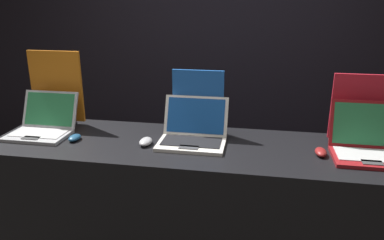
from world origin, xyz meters
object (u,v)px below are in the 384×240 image
Objects in this scene: promo_stand_middle at (198,103)px; laptop_back at (366,144)px; laptop_middle at (193,133)px; promo_stand_front at (57,89)px; laptop_front at (43,125)px; promo_stand_back at (361,111)px; mouse_middle at (146,142)px; mouse_front at (75,138)px; mouse_back at (321,152)px.

promo_stand_middle reaches higher than laptop_back.
promo_stand_front is at bearing 168.87° from laptop_middle.
laptop_front is at bearing -168.11° from promo_stand_middle.
promo_stand_front is 1.27× the size of laptop_middle.
laptop_back is (1.89, -0.01, 0.01)m from laptop_front.
promo_stand_back is at bearing 5.46° from laptop_front.
mouse_middle is at bearing -134.94° from promo_stand_middle.
promo_stand_front is at bearing 158.09° from mouse_middle.
mouse_front is 0.21× the size of promo_stand_front.
mouse_front is 0.44m from mouse_middle.
laptop_front is 1.66m from mouse_back.
laptop_middle is 0.95m from laptop_back.
promo_stand_front is at bearing 130.95° from mouse_front.
promo_stand_back is (0.95, 0.16, 0.14)m from laptop_middle.
laptop_front is 0.95m from laptop_middle.
mouse_middle is 0.33× the size of laptop_back.
laptop_front is 0.26m from mouse_front.
mouse_back is at bearing 1.17° from mouse_middle.
laptop_back is at bearing -1.82° from laptop_middle.
promo_stand_middle is (0.26, 0.26, 0.17)m from mouse_middle.
laptop_back is at bearing 2.33° from mouse_front.
mouse_front is at bearing -178.86° from mouse_middle.
laptop_middle is at bearing 1.39° from laptop_front.
mouse_back is at bearing -170.69° from laptop_back.
mouse_middle is (0.68, -0.07, -0.04)m from laptop_front.
promo_stand_back is at bearing 8.80° from mouse_front.
promo_stand_front reaches higher than laptop_middle.
mouse_front is at bearing -172.12° from laptop_middle.
promo_stand_front is 0.77m from mouse_middle.
mouse_back is at bearing 1.16° from mouse_front.
laptop_middle is at bearing 18.49° from mouse_middle.
laptop_middle is 1.07× the size of laptop_back.
mouse_front is 0.26× the size of promo_stand_middle.
promo_stand_front is 0.98m from laptop_middle.
laptop_front is at bearing -178.61° from laptop_middle.
mouse_front is 1.41m from mouse_back.
promo_stand_back is (0.00, 0.19, 0.13)m from laptop_back.
mouse_middle is 0.98m from mouse_back.
promo_stand_front is at bearing 179.40° from promo_stand_middle.
laptop_front is 0.98m from promo_stand_middle.
mouse_middle is at bearing -168.50° from promo_stand_back.
mouse_back is at bearing -5.50° from laptop_middle.
promo_stand_front reaches higher than laptop_back.
laptop_front reaches higher than mouse_back.
laptop_back is 3.22× the size of mouse_back.
promo_stand_middle is (0.95, 0.20, 0.13)m from laptop_front.
promo_stand_middle reaches higher than mouse_middle.
promo_stand_middle is 1.10× the size of laptop_back.
laptop_front is 1.89m from laptop_back.
mouse_middle is at bearing -21.91° from promo_stand_front.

